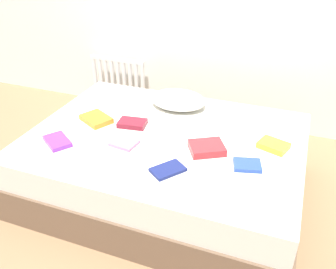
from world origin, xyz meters
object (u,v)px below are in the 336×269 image
textbook_purple (57,141)px  textbook_yellow (273,145)px  bed (166,164)px  textbook_pink (124,143)px  textbook_navy (168,170)px  radiator (118,78)px  textbook_blue (247,165)px  textbook_maroon (132,123)px  textbook_orange (96,119)px  pillow (178,100)px  textbook_red (207,148)px

textbook_purple → textbook_yellow: size_ratio=1.13×
bed → textbook_pink: size_ratio=11.20×
textbook_pink → textbook_navy: 0.44m
bed → textbook_yellow: textbook_yellow is taller
bed → radiator: 1.58m
textbook_pink → textbook_blue: (0.86, 0.04, 0.00)m
textbook_purple → textbook_navy: bearing=32.3°
textbook_pink → textbook_maroon: 0.28m
textbook_orange → textbook_maroon: bearing=35.7°
textbook_purple → textbook_maroon: textbook_maroon is taller
pillow → textbook_red: (0.41, -0.58, -0.04)m
textbook_blue → textbook_orange: bearing=155.9°
radiator → textbook_navy: radiator is taller
pillow → textbook_yellow: size_ratio=2.42×
textbook_blue → textbook_purple: bearing=173.1°
textbook_blue → textbook_maroon: 0.95m
pillow → textbook_blue: (0.70, -0.66, -0.05)m
bed → radiator: radiator is taller
textbook_navy → textbook_yellow: bearing=-12.2°
bed → radiator: size_ratio=3.16×
textbook_pink → textbook_navy: same height
radiator → textbook_purple: 1.62m
textbook_pink → textbook_orange: textbook_orange is taller
textbook_yellow → textbook_maroon: bearing=-158.3°
textbook_red → textbook_purple: textbook_red is taller
pillow → textbook_orange: size_ratio=1.98×
textbook_purple → textbook_orange: 0.39m
pillow → textbook_pink: 0.71m
textbook_red → textbook_blue: bearing=-46.4°
radiator → textbook_pink: size_ratio=3.55×
textbook_purple → textbook_navy: 0.85m
bed → textbook_maroon: textbook_maroon is taller
bed → textbook_blue: textbook_blue is taller
textbook_purple → textbook_orange: textbook_orange is taller
bed → textbook_navy: textbook_navy is taller
pillow → textbook_maroon: (-0.22, -0.43, -0.05)m
bed → textbook_purple: 0.82m
radiator → textbook_yellow: radiator is taller
textbook_purple → textbook_red: bearing=49.8°
textbook_blue → textbook_navy: 0.51m
pillow → textbook_blue: pillow is taller
pillow → textbook_pink: pillow is taller
radiator → textbook_maroon: 1.37m
textbook_navy → textbook_maroon: bearing=82.4°
textbook_purple → textbook_pink: bearing=53.4°
textbook_orange → pillow: bearing=70.4°
textbook_pink → textbook_navy: (0.40, -0.19, -0.00)m
textbook_orange → textbook_red: bearing=21.4°
textbook_red → textbook_yellow: 0.47m
radiator → textbook_purple: (0.35, -1.57, 0.16)m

